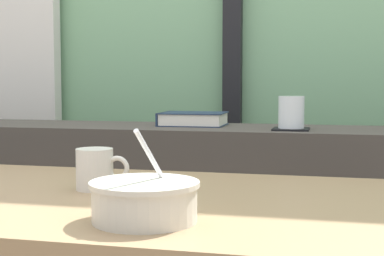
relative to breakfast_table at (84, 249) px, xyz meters
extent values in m
cube|color=#997A56|center=(0.00, 0.00, 0.09)|extent=(1.29, 0.65, 0.03)
cube|color=black|center=(0.37, 0.58, 0.20)|extent=(0.10, 0.10, 0.00)
cylinder|color=white|center=(0.37, 0.58, 0.25)|extent=(0.07, 0.07, 0.09)
cylinder|color=gold|center=(0.37, 0.58, 0.24)|extent=(0.07, 0.07, 0.06)
cube|color=#1E2D47|center=(0.06, 0.69, 0.20)|extent=(0.20, 0.16, 0.00)
cube|color=silver|center=(0.06, 0.69, 0.22)|extent=(0.19, 0.16, 0.03)
cube|color=#1E2D47|center=(0.06, 0.69, 0.24)|extent=(0.20, 0.16, 0.00)
cube|color=#1E2D47|center=(-0.04, 0.69, 0.22)|extent=(0.01, 0.16, 0.04)
cylinder|color=beige|center=(0.19, -0.18, 0.14)|extent=(0.17, 0.17, 0.06)
cylinder|color=beige|center=(0.19, -0.18, 0.17)|extent=(0.18, 0.18, 0.01)
cylinder|color=brown|center=(0.19, -0.18, 0.14)|extent=(0.15, 0.15, 0.05)
cylinder|color=silver|center=(0.20, -0.16, 0.20)|extent=(0.04, 0.12, 0.13)
ellipsoid|color=silver|center=(0.20, -0.14, 0.15)|extent=(0.03, 0.05, 0.01)
cylinder|color=silver|center=(0.00, 0.05, 0.15)|extent=(0.08, 0.08, 0.08)
torus|color=silver|center=(0.05, 0.05, 0.16)|extent=(0.05, 0.01, 0.05)
camera|label=1|loc=(0.47, -1.04, 0.33)|focal=53.92mm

